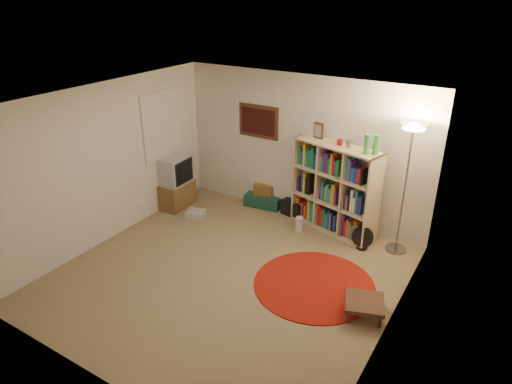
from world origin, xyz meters
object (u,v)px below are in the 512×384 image
floor_fan (362,238)px  suitcase (265,199)px  side_table (365,303)px  tv_stand (175,182)px  bookshelf (334,189)px  floor_lamp (411,147)px

floor_fan → suitcase: bearing=153.4°
suitcase → side_table: (2.66, -2.06, 0.07)m
suitcase → tv_stand: bearing=-153.9°
bookshelf → floor_fan: 0.93m
bookshelf → tv_stand: (-2.82, -0.71, -0.25)m
floor_lamp → suitcase: size_ratio=2.83×
floor_lamp → floor_fan: 1.60m
bookshelf → suitcase: bookshelf is taller
suitcase → side_table: size_ratio=1.19×
floor_fan → tv_stand: size_ratio=0.39×
floor_fan → suitcase: 2.17m
floor_fan → tv_stand: bearing=173.8°
bookshelf → floor_lamp: size_ratio=0.88×
floor_fan → side_table: size_ratio=0.63×
bookshelf → floor_lamp: (1.14, -0.12, 0.97)m
floor_lamp → side_table: (0.09, -1.75, -1.52)m
floor_lamp → suitcase: bearing=173.1°
floor_fan → floor_lamp: bearing=16.1°
tv_stand → side_table: size_ratio=1.63×
floor_lamp → tv_stand: floor_lamp is taller
tv_stand → suitcase: (1.40, 0.90, -0.36)m
floor_fan → side_table: (0.56, -1.50, -0.01)m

